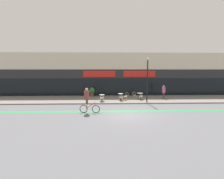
{
  "coord_description": "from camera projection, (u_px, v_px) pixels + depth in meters",
  "views": [
    {
      "loc": [
        -1.84,
        -13.97,
        3.73
      ],
      "look_at": [
        -1.18,
        5.67,
        1.46
      ],
      "focal_mm": 28.0,
      "sensor_mm": 36.0,
      "label": 1
    }
  ],
  "objects": [
    {
      "name": "storefront_facade",
      "position": [
        118.0,
        74.0,
        25.89
      ],
      "size": [
        40.0,
        4.06,
        6.0
      ],
      "color": "beige",
      "rests_on": "ground"
    },
    {
      "name": "bistro_table_0",
      "position": [
        102.0,
        97.0,
        20.01
      ],
      "size": [
        0.6,
        0.6,
        0.72
      ],
      "color": "black",
      "rests_on": "sidewalk_slab"
    },
    {
      "name": "cafe_chair_1_near",
      "position": [
        121.0,
        97.0,
        19.93
      ],
      "size": [
        0.41,
        0.58,
        0.9
      ],
      "rotation": [
        0.0,
        0.0,
        1.59
      ],
      "color": "beige",
      "rests_on": "sidewalk_slab"
    },
    {
      "name": "pedestrian_near_end",
      "position": [
        164.0,
        91.0,
        21.46
      ],
      "size": [
        0.45,
        0.45,
        1.65
      ],
      "rotation": [
        0.0,
        0.0,
        3.08
      ],
      "color": "#4C3D2D",
      "rests_on": "sidewalk_slab"
    },
    {
      "name": "cafe_chair_2_near",
      "position": [
        141.0,
        96.0,
        20.62
      ],
      "size": [
        0.43,
        0.59,
        0.9
      ],
      "rotation": [
        0.0,
        0.0,
        1.5
      ],
      "color": "beige",
      "rests_on": "sidewalk_slab"
    },
    {
      "name": "cafe_chair_1_side",
      "position": [
        126.0,
        96.0,
        20.57
      ],
      "size": [
        0.59,
        0.43,
        0.9
      ],
      "rotation": [
        0.0,
        0.0,
        3.07
      ],
      "color": "beige",
      "rests_on": "sidewalk_slab"
    },
    {
      "name": "bike_lane_stripe",
      "position": [
        127.0,
        111.0,
        15.58
      ],
      "size": [
        36.0,
        0.7,
        0.01
      ],
      "primitive_type": "cube",
      "color": "#2D844C",
      "rests_on": "ground"
    },
    {
      "name": "ground_plane",
      "position": [
        129.0,
        115.0,
        14.36
      ],
      "size": [
        120.0,
        120.0,
        0.0
      ],
      "primitive_type": "plane",
      "color": "#5B5B60"
    },
    {
      "name": "cyclist_0",
      "position": [
        87.0,
        98.0,
        14.89
      ],
      "size": [
        1.75,
        0.55,
        2.16
      ],
      "rotation": [
        0.0,
        0.0,
        -0.09
      ],
      "color": "black",
      "rests_on": "ground"
    },
    {
      "name": "sidewalk_slab",
      "position": [
        121.0,
        99.0,
        21.55
      ],
      "size": [
        40.0,
        5.5,
        0.12
      ],
      "primitive_type": "cube",
      "color": "slate",
      "rests_on": "ground"
    },
    {
      "name": "cafe_chair_0_near",
      "position": [
        102.0,
        97.0,
        19.38
      ],
      "size": [
        0.45,
        0.6,
        0.9
      ],
      "rotation": [
        0.0,
        0.0,
        1.7
      ],
      "color": "beige",
      "rests_on": "sidewalk_slab"
    },
    {
      "name": "planter_pot",
      "position": [
        92.0,
        91.0,
        23.24
      ],
      "size": [
        0.71,
        0.71,
        1.22
      ],
      "color": "brown",
      "rests_on": "sidewalk_slab"
    },
    {
      "name": "bistro_table_1",
      "position": [
        121.0,
        96.0,
        20.55
      ],
      "size": [
        0.63,
        0.63,
        0.77
      ],
      "color": "black",
      "rests_on": "sidewalk_slab"
    },
    {
      "name": "bistro_table_2",
      "position": [
        140.0,
        95.0,
        21.24
      ],
      "size": [
        0.76,
        0.76,
        0.75
      ],
      "color": "black",
      "rests_on": "sidewalk_slab"
    },
    {
      "name": "lamp_post",
      "position": [
        147.0,
        77.0,
        18.98
      ],
      "size": [
        0.26,
        0.26,
        4.87
      ],
      "color": "black",
      "rests_on": "sidewalk_slab"
    },
    {
      "name": "cafe_chair_2_side",
      "position": [
        135.0,
        95.0,
        21.23
      ],
      "size": [
        0.6,
        0.45,
        0.9
      ],
      "rotation": [
        0.0,
        0.0,
        -0.15
      ],
      "color": "beige",
      "rests_on": "sidewalk_slab"
    }
  ]
}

